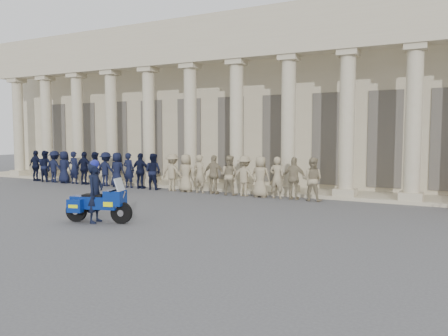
# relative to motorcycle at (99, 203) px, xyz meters

# --- Properties ---
(ground) EXTENTS (90.00, 90.00, 0.00)m
(ground) POSITION_rel_motorcycle_xyz_m (1.91, 0.65, -0.62)
(ground) COLOR #4C4C4F
(ground) RESTS_ON ground
(building) EXTENTS (40.00, 12.50, 9.00)m
(building) POSITION_rel_motorcycle_xyz_m (1.91, 15.40, 3.91)
(building) COLOR #B8AA8A
(building) RESTS_ON ground
(officer_rank) EXTENTS (17.65, 0.69, 1.82)m
(officer_rank) POSITION_rel_motorcycle_xyz_m (-3.77, 7.44, 0.29)
(officer_rank) COLOR black
(officer_rank) RESTS_ON ground
(motorcycle) EXTENTS (2.19, 1.16, 1.43)m
(motorcycle) POSITION_rel_motorcycle_xyz_m (0.00, 0.00, 0.00)
(motorcycle) COLOR black
(motorcycle) RESTS_ON ground
(rider) EXTENTS (0.62, 0.79, 1.99)m
(rider) POSITION_rel_motorcycle_xyz_m (-0.12, -0.04, 0.36)
(rider) COLOR black
(rider) RESTS_ON ground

